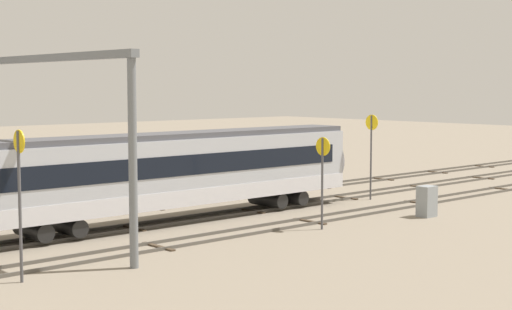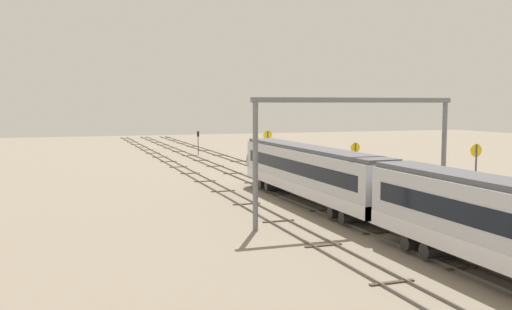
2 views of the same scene
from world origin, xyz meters
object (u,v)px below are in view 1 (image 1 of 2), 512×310
at_px(speed_sign_near_foreground, 20,186).
at_px(speed_sign_far_trackside, 323,169).
at_px(overhead_gantry, 45,106).
at_px(speed_sign_mid_trackside, 371,144).
at_px(relay_cabinet, 427,201).

distance_m(speed_sign_near_foreground, speed_sign_far_trackside, 16.66).
bearing_deg(overhead_gantry, speed_sign_mid_trackside, -4.13).
bearing_deg(overhead_gantry, speed_sign_near_foreground, -123.88).
distance_m(speed_sign_mid_trackside, speed_sign_far_trackside, 11.48).
xyz_separation_m(speed_sign_mid_trackside, relay_cabinet, (-2.83, -6.50, -2.82)).
xyz_separation_m(overhead_gantry, relay_cabinet, (19.54, -8.11, -5.67)).
relative_size(overhead_gantry, relay_cabinet, 8.85).
xyz_separation_m(speed_sign_near_foreground, speed_sign_mid_trackside, (26.88, 5.10, -0.02)).
bearing_deg(speed_sign_near_foreground, speed_sign_mid_trackside, 10.74).
distance_m(overhead_gantry, speed_sign_near_foreground, 8.56).
bearing_deg(speed_sign_far_trackside, relay_cabinet, -9.92).
distance_m(overhead_gantry, speed_sign_far_trackside, 14.32).
height_order(speed_sign_mid_trackside, relay_cabinet, speed_sign_mid_trackside).
distance_m(overhead_gantry, speed_sign_mid_trackside, 22.61).
bearing_deg(relay_cabinet, speed_sign_near_foreground, 176.67).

